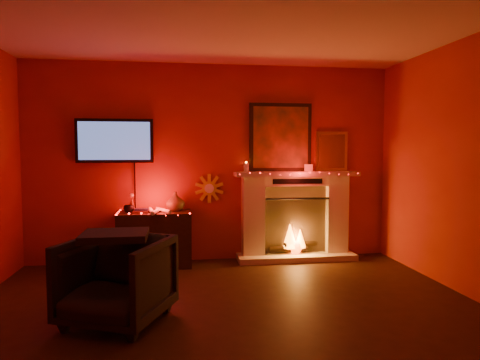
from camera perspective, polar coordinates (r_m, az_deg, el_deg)
The scene contains 6 objects.
room at distance 3.43m, azimuth -0.32°, elevation 1.05°, with size 5.00×5.00×5.00m.
fireplace at distance 6.06m, azimuth 7.28°, elevation -3.64°, with size 1.72×0.40×2.18m.
tv at distance 5.91m, azimuth -16.35°, elevation 5.01°, with size 1.00×0.07×1.24m.
sunburst_clock at distance 5.92m, azimuth -4.12°, elevation -1.12°, with size 0.40×0.03×0.40m.
console_table at distance 5.78m, azimuth -11.19°, elevation -7.40°, with size 0.95×0.56×0.98m.
armchair at distance 4.02m, azimuth -16.11°, elevation -12.73°, with size 0.81×0.84×0.76m, color black.
Camera 1 is at (-0.47, -3.40, 1.53)m, focal length 32.00 mm.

